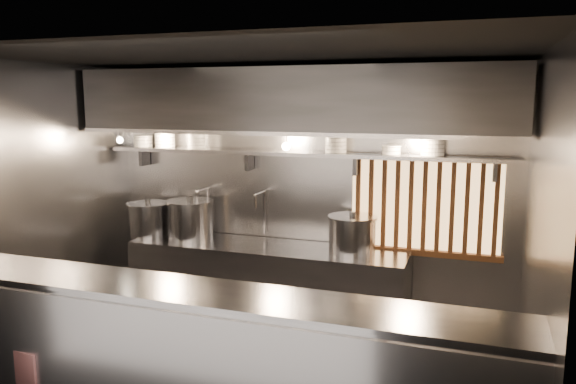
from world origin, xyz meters
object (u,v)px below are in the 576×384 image
Objects in this scene: stock_pot_left at (148,219)px; stock_pot_mid at (190,219)px; heat_lamp at (119,135)px; pendant_bulb at (286,146)px; stock_pot_right at (352,234)px.

stock_pot_left is 0.90× the size of stock_pot_mid.
heat_lamp reaches higher than pendant_bulb.
stock_pot_mid is 1.85m from stock_pot_right.
stock_pot_mid is at bearing -178.14° from pendant_bulb.
stock_pot_left and stock_pot_right have the same top height.
heat_lamp is 0.63× the size of stock_pot_right.
pendant_bulb is at bearing 2.53° from stock_pot_left.
pendant_bulb is at bearing 1.86° from stock_pot_mid.
stock_pot_right is (2.52, 0.33, -0.98)m from heat_lamp.
pendant_bulb is 1.87m from stock_pot_left.
pendant_bulb is 0.34× the size of stock_pot_right.
heat_lamp is 2.72m from stock_pot_right.
stock_pot_mid is 1.23× the size of stock_pot_right.
stock_pot_left is (0.15, 0.28, -0.98)m from heat_lamp.
heat_lamp is at bearing -154.98° from stock_pot_mid.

